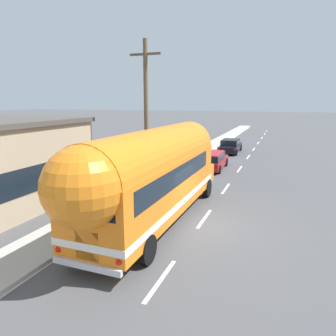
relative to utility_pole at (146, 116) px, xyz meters
name	(u,v)px	position (x,y,z in m)	size (l,w,h in m)	color
ground_plane	(199,227)	(4.20, -3.93, -4.42)	(300.00, 300.00, 0.00)	#4C4C4F
lane_markings	(209,165)	(1.53, 9.03, -4.42)	(3.92, 80.00, 0.01)	silver
sidewalk_slab	(172,169)	(-0.66, 6.07, -4.35)	(2.15, 90.00, 0.15)	#ADA89E
utility_pole	(146,116)	(0.00, 0.00, 0.00)	(1.80, 0.24, 8.50)	brown
painted_bus	(151,173)	(2.29, -4.53, -2.12)	(2.69, 12.38, 4.12)	orange
car_lead	(211,159)	(2.12, 7.37, -3.64)	(2.00, 4.44, 1.37)	#A5191E
car_second	(230,145)	(2.13, 15.97, -3.68)	(1.90, 4.70, 1.37)	black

